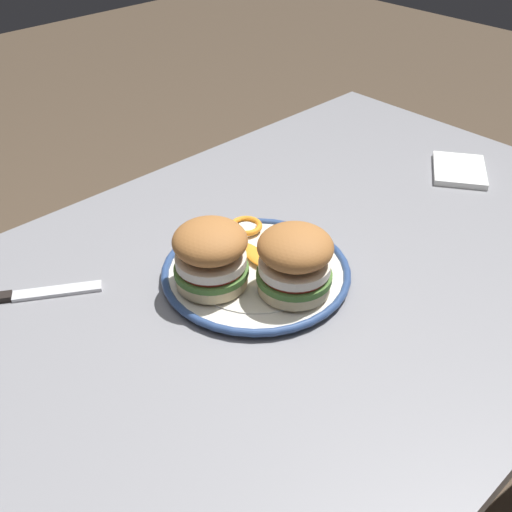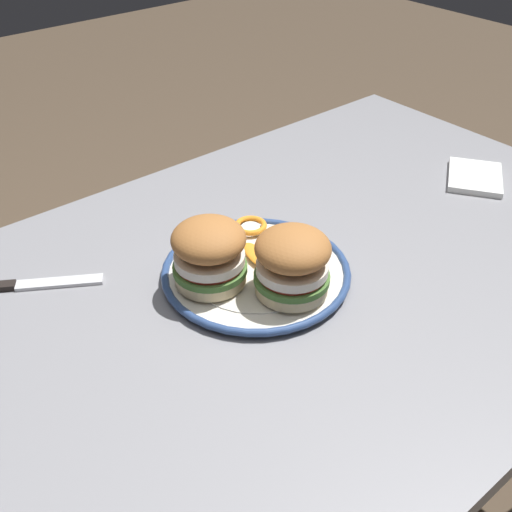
# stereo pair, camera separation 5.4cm
# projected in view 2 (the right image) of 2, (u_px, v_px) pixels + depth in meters

# --- Properties ---
(dining_table) EXTENTS (1.47, 0.84, 0.72)m
(dining_table) POSITION_uv_depth(u_px,v_px,m) (257.00, 336.00, 0.99)
(dining_table) COLOR gray
(dining_table) RESTS_ON ground
(dinner_plate) EXTENTS (0.29, 0.29, 0.02)m
(dinner_plate) POSITION_uv_depth(u_px,v_px,m) (256.00, 272.00, 0.96)
(dinner_plate) COLOR silver
(dinner_plate) RESTS_ON dining_table
(sandwich_half_left) EXTENTS (0.15, 0.15, 0.10)m
(sandwich_half_left) POSITION_uv_depth(u_px,v_px,m) (292.00, 262.00, 0.88)
(sandwich_half_left) COLOR beige
(sandwich_half_left) RESTS_ON dinner_plate
(sandwich_half_right) EXTENTS (0.15, 0.15, 0.10)m
(sandwich_half_right) POSITION_uv_depth(u_px,v_px,m) (209.00, 252.00, 0.90)
(sandwich_half_right) COLOR beige
(sandwich_half_right) RESTS_ON dinner_plate
(orange_peel_curled) EXTENTS (0.08, 0.08, 0.01)m
(orange_peel_curled) POSITION_uv_depth(u_px,v_px,m) (251.00, 226.00, 1.04)
(orange_peel_curled) COLOR orange
(orange_peel_curled) RESTS_ON dinner_plate
(orange_peel_strip_long) EXTENTS (0.05, 0.08, 0.01)m
(orange_peel_strip_long) POSITION_uv_depth(u_px,v_px,m) (256.00, 255.00, 0.98)
(orange_peel_strip_long) COLOR orange
(orange_peel_strip_long) RESTS_ON dinner_plate
(orange_peel_strip_short) EXTENTS (0.03, 0.06, 0.01)m
(orange_peel_strip_short) POSITION_uv_depth(u_px,v_px,m) (305.00, 245.00, 1.00)
(orange_peel_strip_short) COLOR orange
(orange_peel_strip_short) RESTS_ON dinner_plate
(orange_peel_small_curl) EXTENTS (0.08, 0.08, 0.01)m
(orange_peel_small_curl) POSITION_uv_depth(u_px,v_px,m) (223.00, 246.00, 1.00)
(orange_peel_small_curl) COLOR orange
(orange_peel_small_curl) RESTS_ON dinner_plate
(table_knife) EXTENTS (0.20, 0.13, 0.01)m
(table_knife) POSITION_uv_depth(u_px,v_px,m) (19.00, 286.00, 0.94)
(table_knife) COLOR silver
(table_knife) RESTS_ON dining_table
(folded_napkin) EXTENTS (0.16, 0.16, 0.01)m
(folded_napkin) POSITION_uv_depth(u_px,v_px,m) (475.00, 177.00, 1.21)
(folded_napkin) COLOR white
(folded_napkin) RESTS_ON dining_table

